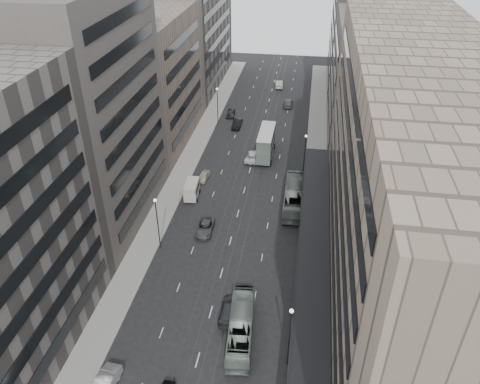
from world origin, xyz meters
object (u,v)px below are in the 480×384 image
Objects in this scene: bus_near at (241,327)px; double_decker at (266,143)px; bus_far at (293,196)px; panel_van at (192,189)px; sedan_2 at (205,228)px.

double_decker reaches higher than bus_near.
panel_van is at bearing -0.05° from bus_far.
bus_far reaches higher than sedan_2.
panel_van is 0.90× the size of sedan_2.
bus_near is 30.26m from panel_van.
panel_van is (-16.81, -0.18, -0.16)m from bus_far.
bus_near is 2.18× the size of sedan_2.
double_decker reaches higher than bus_far.
sedan_2 is at bearing 35.08° from bus_far.
bus_near is 28.07m from bus_far.
sedan_2 is (-6.39, -25.31, -2.12)m from double_decker.
double_decker reaches higher than panel_van.
bus_near is 2.43× the size of panel_van.
bus_far is at bearing 34.67° from sedan_2.
double_decker is at bearing -92.03° from bus_near.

